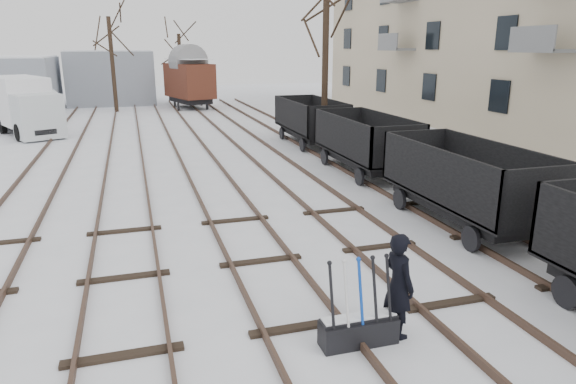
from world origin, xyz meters
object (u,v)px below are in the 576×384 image
at_px(box_van_wagon, 189,80).
at_px(panel_van, 45,103).
at_px(ground_frame, 359,328).
at_px(worker, 399,285).
at_px(lorry, 23,105).

relative_size(box_van_wagon, panel_van, 1.35).
height_order(ground_frame, box_van_wagon, box_van_wagon).
xyz_separation_m(worker, box_van_wagon, (0.53, 35.25, 1.33)).
distance_m(lorry, panel_van, 8.64).
height_order(worker, panel_van, worker).
relative_size(ground_frame, panel_van, 0.36).
bearing_deg(panel_van, worker, -84.52).
bearing_deg(worker, box_van_wagon, -11.56).
bearing_deg(panel_van, lorry, -100.11).
height_order(ground_frame, lorry, lorry).
distance_m(box_van_wagon, lorry, 14.60).
bearing_deg(lorry, worker, -93.18).
height_order(ground_frame, panel_van, panel_van).
bearing_deg(ground_frame, lorry, 110.01).
xyz_separation_m(ground_frame, worker, (0.75, 0.10, 0.63)).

